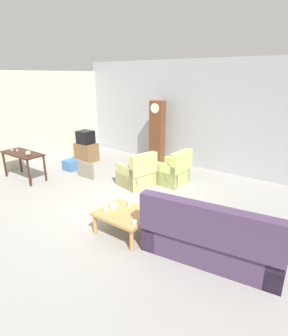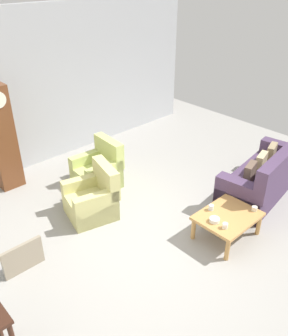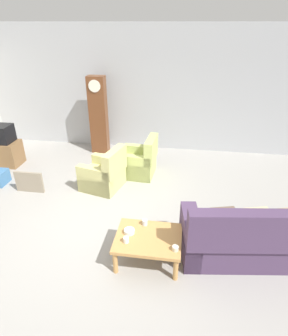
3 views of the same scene
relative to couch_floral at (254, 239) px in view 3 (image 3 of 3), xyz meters
name	(u,v)px [view 3 (image 3 of 3)]	position (x,y,z in m)	size (l,w,h in m)	color
ground_plane	(106,223)	(-2.39, 0.48, -0.36)	(10.40, 10.40, 0.00)	#999691
garage_door_wall	(138,89)	(-2.39, 4.08, 1.24)	(8.40, 0.16, 3.20)	#ADAFB5
couch_floral	(254,239)	(0.00, 0.00, 0.00)	(2.20, 1.15, 1.04)	#4C3856
armchair_olive_near	(104,175)	(-2.74, 1.66, -0.05)	(0.95, 0.93, 0.92)	#CCC67A
armchair_olive_far	(139,162)	(-2.10, 2.36, -0.05)	(0.84, 0.81, 0.92)	#BECA71
coffee_table_wood	(148,240)	(-1.54, -0.26, 0.01)	(0.96, 0.76, 0.42)	tan
grandfather_clock	(99,115)	(-3.37, 3.52, 0.66)	(0.44, 0.30, 2.02)	brown
tv_stand_cabinet	(6,153)	(-5.45, 2.39, -0.06)	(0.68, 0.52, 0.60)	brown
tv_crt	(1,134)	(-5.45, 2.39, 0.45)	(0.48, 0.44, 0.42)	black
framed_picture_leaning	(29,182)	(-4.24, 1.26, -0.13)	(0.60, 0.05, 0.46)	gray
cup_white_porcelain	(126,240)	(-1.83, -0.42, 0.11)	(0.08, 0.08, 0.08)	white
cup_blue_rimmed	(145,222)	(-1.63, 0.00, 0.11)	(0.08, 0.08, 0.09)	silver
cup_cream_tall	(175,248)	(-1.14, -0.48, 0.10)	(0.09, 0.09, 0.07)	beige
bowl_white_stacked	(129,231)	(-1.83, -0.22, 0.10)	(0.16, 0.16, 0.06)	white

